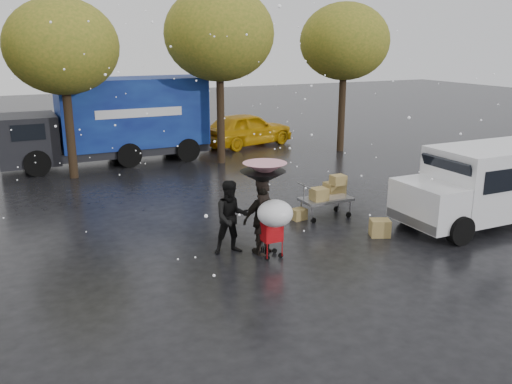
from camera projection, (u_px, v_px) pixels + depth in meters
name	position (u px, v px, depth m)	size (l,w,h in m)	color
ground	(279.00, 253.00, 13.24)	(90.00, 90.00, 0.00)	black
person_pink	(265.00, 216.00, 13.00)	(0.69, 0.45, 1.89)	black
person_middle	(232.00, 217.00, 13.04)	(0.88, 0.69, 1.82)	black
person_black	(263.00, 219.00, 13.00)	(1.02, 0.43, 1.75)	black
umbrella_pink	(265.00, 169.00, 12.68)	(1.05, 1.05, 2.26)	#4C4C4C
umbrella_black	(263.00, 178.00, 12.72)	(1.09, 1.09, 2.06)	#4C4C4C
vendor_cart	(329.00, 193.00, 15.76)	(1.52, 0.80, 1.27)	slate
shopping_cart	(274.00, 217.00, 12.60)	(0.84, 0.84, 1.46)	#A6090E
white_van	(486.00, 184.00, 15.07)	(4.91, 2.18, 2.20)	white
blue_truck	(113.00, 121.00, 22.54)	(8.30, 2.60, 3.50)	#0B115C
box_ground_near	(380.00, 228.00, 14.33)	(0.51, 0.41, 0.46)	olive
box_ground_far	(299.00, 214.00, 15.67)	(0.42, 0.32, 0.32)	olive
yellow_taxi	(246.00, 129.00, 26.43)	(1.94, 4.81, 1.64)	#D89B0B
tree_row	(146.00, 40.00, 20.37)	(21.60, 4.40, 7.12)	black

